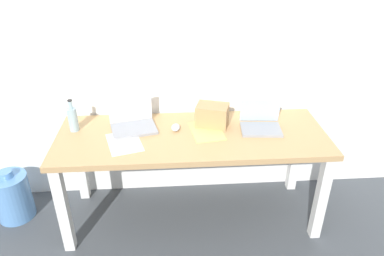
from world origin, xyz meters
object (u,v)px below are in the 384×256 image
(cardboard_box, at_px, (212,115))
(laptop_right, at_px, (261,123))
(beer_bottle, at_px, (73,119))
(laptop_left, at_px, (133,122))
(water_cooler_jug, at_px, (13,196))
(computer_mouse, at_px, (176,127))
(desk, at_px, (192,146))

(cardboard_box, bearing_deg, laptop_right, -11.96)
(beer_bottle, distance_m, cardboard_box, 0.98)
(laptop_left, distance_m, water_cooler_jug, 1.13)
(beer_bottle, bearing_deg, laptop_left, 1.51)
(water_cooler_jug, bearing_deg, computer_mouse, -0.21)
(desk, xyz_separation_m, cardboard_box, (0.15, 0.13, 0.18))
(beer_bottle, xyz_separation_m, water_cooler_jug, (-0.55, -0.03, -0.63))
(laptop_left, xyz_separation_m, beer_bottle, (-0.41, -0.01, 0.05))
(computer_mouse, relative_size, water_cooler_jug, 0.24)
(desk, relative_size, laptop_right, 6.31)
(cardboard_box, distance_m, water_cooler_jug, 1.65)
(desk, bearing_deg, laptop_right, 6.27)
(cardboard_box, bearing_deg, desk, -140.85)
(cardboard_box, bearing_deg, water_cooler_jug, -178.33)
(laptop_left, xyz_separation_m, laptop_right, (0.91, -0.07, -0.01))
(laptop_left, bearing_deg, water_cooler_jug, -177.34)
(desk, relative_size, beer_bottle, 7.95)
(cardboard_box, bearing_deg, laptop_left, -179.98)
(water_cooler_jug, bearing_deg, desk, -3.39)
(cardboard_box, relative_size, water_cooler_jug, 0.53)
(laptop_right, relative_size, computer_mouse, 2.98)
(laptop_right, xyz_separation_m, cardboard_box, (-0.34, 0.07, 0.04))
(desk, relative_size, cardboard_box, 8.43)
(laptop_right, bearing_deg, beer_bottle, 177.37)
(desk, bearing_deg, cardboard_box, 39.15)
(cardboard_box, xyz_separation_m, water_cooler_jug, (-1.53, -0.04, -0.62))
(laptop_right, relative_size, cardboard_box, 1.34)
(desk, distance_m, computer_mouse, 0.18)
(laptop_right, distance_m, beer_bottle, 1.32)
(laptop_left, height_order, water_cooler_jug, laptop_left)
(beer_bottle, relative_size, cardboard_box, 1.06)
(beer_bottle, height_order, computer_mouse, beer_bottle)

